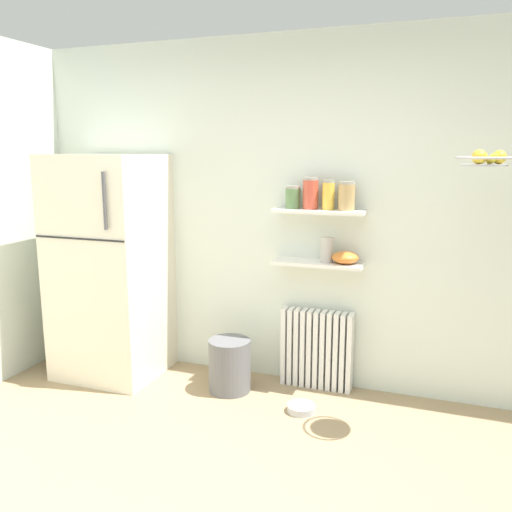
{
  "coord_description": "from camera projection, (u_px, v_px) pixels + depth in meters",
  "views": [
    {
      "loc": [
        0.97,
        -1.78,
        1.76
      ],
      "look_at": [
        -0.25,
        1.6,
        1.05
      ],
      "focal_mm": 36.97,
      "sensor_mm": 36.0,
      "label": 1
    }
  ],
  "objects": [
    {
      "name": "wall_shelf_lower",
      "position": [
        318.0,
        263.0,
        3.82
      ],
      "size": [
        0.66,
        0.22,
        0.02
      ],
      "primitive_type": "cube",
      "color": "white"
    },
    {
      "name": "ground_plane",
      "position": [
        229.0,
        493.0,
        2.76
      ],
      "size": [
        7.04,
        7.04,
        0.0
      ],
      "primitive_type": "plane",
      "color": "#9E8460"
    },
    {
      "name": "storage_jar_3",
      "position": [
        347.0,
        196.0,
        3.66
      ],
      "size": [
        0.12,
        0.12,
        0.2
      ],
      "color": "tan",
      "rests_on": "wall_shelf_upper"
    },
    {
      "name": "hanging_fruit_basket",
      "position": [
        486.0,
        159.0,
        2.93
      ],
      "size": [
        0.31,
        0.31,
        0.09
      ],
      "color": "#B2B2B7"
    },
    {
      "name": "vase",
      "position": [
        327.0,
        250.0,
        3.78
      ],
      "size": [
        0.09,
        0.09,
        0.18
      ],
      "primitive_type": "cylinder",
      "color": "#B2ADA8",
      "rests_on": "wall_shelf_lower"
    },
    {
      "name": "pet_food_bowl",
      "position": [
        301.0,
        408.0,
        3.63
      ],
      "size": [
        0.19,
        0.19,
        0.05
      ],
      "primitive_type": "cylinder",
      "color": "#B7B7BC",
      "rests_on": "ground_plane"
    },
    {
      "name": "shelf_bowl",
      "position": [
        345.0,
        258.0,
        3.74
      ],
      "size": [
        0.19,
        0.19,
        0.09
      ],
      "primitive_type": "ellipsoid",
      "color": "orange",
      "rests_on": "wall_shelf_lower"
    },
    {
      "name": "wall_shelf_upper",
      "position": [
        319.0,
        211.0,
        3.74
      ],
      "size": [
        0.66,
        0.22,
        0.02
      ],
      "primitive_type": "cube",
      "color": "white"
    },
    {
      "name": "storage_jar_1",
      "position": [
        311.0,
        193.0,
        3.74
      ],
      "size": [
        0.11,
        0.11,
        0.23
      ],
      "color": "#C64C38",
      "rests_on": "wall_shelf_upper"
    },
    {
      "name": "trash_bin",
      "position": [
        230.0,
        365.0,
        3.93
      ],
      "size": [
        0.31,
        0.31,
        0.4
      ],
      "primitive_type": "cylinder",
      "color": "slate",
      "rests_on": "ground_plane"
    },
    {
      "name": "radiator",
      "position": [
        317.0,
        349.0,
        3.97
      ],
      "size": [
        0.54,
        0.12,
        0.6
      ],
      "color": "white",
      "rests_on": "ground_plane"
    },
    {
      "name": "storage_jar_2",
      "position": [
        328.0,
        195.0,
        3.7
      ],
      "size": [
        0.09,
        0.09,
        0.21
      ],
      "color": "yellow",
      "rests_on": "wall_shelf_upper"
    },
    {
      "name": "refrigerator",
      "position": [
        110.0,
        267.0,
        4.15
      ],
      "size": [
        0.78,
        0.74,
        1.74
      ],
      "color": "silver",
      "rests_on": "ground_plane"
    },
    {
      "name": "back_wall",
      "position": [
        308.0,
        215.0,
        3.94
      ],
      "size": [
        7.04,
        0.1,
        2.6
      ],
      "primitive_type": "cube",
      "color": "silver",
      "rests_on": "ground_plane"
    },
    {
      "name": "storage_jar_0",
      "position": [
        293.0,
        197.0,
        3.79
      ],
      "size": [
        0.11,
        0.11,
        0.16
      ],
      "color": "#5B7F4C",
      "rests_on": "wall_shelf_upper"
    }
  ]
}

